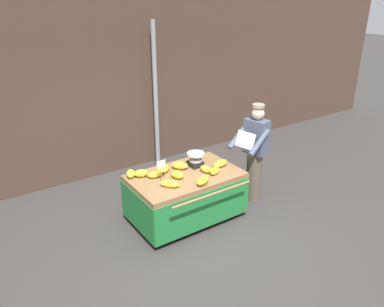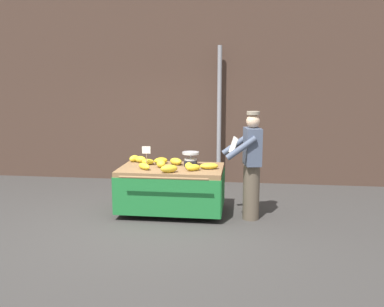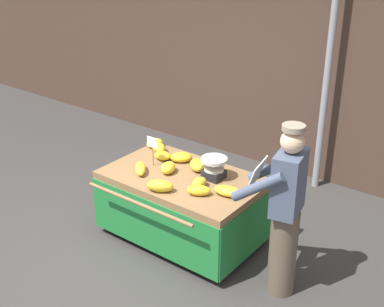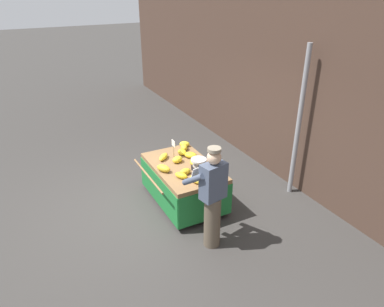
{
  "view_description": "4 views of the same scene",
  "coord_description": "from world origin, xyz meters",
  "px_view_note": "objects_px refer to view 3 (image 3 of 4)",
  "views": [
    {
      "loc": [
        -2.58,
        -3.64,
        3.35
      ],
      "look_at": [
        0.43,
        0.8,
        1.05
      ],
      "focal_mm": 35.17,
      "sensor_mm": 36.0,
      "label": 1
    },
    {
      "loc": [
        1.4,
        -5.77,
        2.15
      ],
      "look_at": [
        0.58,
        0.75,
        1.01
      ],
      "focal_mm": 38.19,
      "sensor_mm": 36.0,
      "label": 2
    },
    {
      "loc": [
        3.27,
        -3.1,
        3.26
      ],
      "look_at": [
        0.4,
        0.66,
        1.09
      ],
      "focal_mm": 47.71,
      "sensor_mm": 36.0,
      "label": 3
    },
    {
      "loc": [
        5.42,
        -1.81,
        3.85
      ],
      "look_at": [
        0.48,
        0.75,
        1.12
      ],
      "focal_mm": 33.32,
      "sensor_mm": 36.0,
      "label": 4
    }
  ],
  "objects_px": {
    "banana_bunch_0": "(159,148)",
    "banana_bunch_10": "(199,190)",
    "street_pole": "(327,82)",
    "banana_bunch_3": "(199,183)",
    "banana_cart": "(183,193)",
    "banana_bunch_2": "(228,191)",
    "banana_bunch_6": "(197,165)",
    "vendor_person": "(284,212)",
    "banana_bunch_9": "(168,168)",
    "banana_bunch_4": "(163,155)",
    "weighing_scale": "(214,168)",
    "banana_bunch_5": "(181,157)",
    "banana_bunch_1": "(155,143)",
    "price_sign": "(152,145)",
    "banana_bunch_7": "(141,169)",
    "banana_bunch_8": "(160,186)"
  },
  "relations": [
    {
      "from": "banana_bunch_4",
      "to": "banana_bunch_9",
      "type": "bearing_deg",
      "value": -39.92
    },
    {
      "from": "banana_bunch_4",
      "to": "weighing_scale",
      "type": "bearing_deg",
      "value": -2.67
    },
    {
      "from": "banana_cart",
      "to": "banana_bunch_4",
      "type": "relative_size",
      "value": 8.12
    },
    {
      "from": "street_pole",
      "to": "banana_bunch_5",
      "type": "bearing_deg",
      "value": -116.34
    },
    {
      "from": "banana_bunch_0",
      "to": "banana_bunch_5",
      "type": "xyz_separation_m",
      "value": [
        0.37,
        -0.04,
        -0.0
      ]
    },
    {
      "from": "banana_bunch_4",
      "to": "banana_bunch_7",
      "type": "bearing_deg",
      "value": -84.93
    },
    {
      "from": "banana_cart",
      "to": "vendor_person",
      "type": "bearing_deg",
      "value": -6.58
    },
    {
      "from": "price_sign",
      "to": "banana_bunch_6",
      "type": "xyz_separation_m",
      "value": [
        0.46,
        0.21,
        -0.19
      ]
    },
    {
      "from": "banana_bunch_6",
      "to": "vendor_person",
      "type": "height_order",
      "value": "vendor_person"
    },
    {
      "from": "street_pole",
      "to": "banana_bunch_7",
      "type": "distance_m",
      "value": 2.58
    },
    {
      "from": "banana_cart",
      "to": "banana_bunch_2",
      "type": "bearing_deg",
      "value": -6.08
    },
    {
      "from": "banana_bunch_7",
      "to": "banana_bunch_9",
      "type": "distance_m",
      "value": 0.3
    },
    {
      "from": "banana_bunch_4",
      "to": "banana_bunch_7",
      "type": "xyz_separation_m",
      "value": [
        0.04,
        -0.41,
        0.01
      ]
    },
    {
      "from": "banana_bunch_3",
      "to": "banana_bunch_4",
      "type": "distance_m",
      "value": 0.8
    },
    {
      "from": "banana_bunch_0",
      "to": "banana_bunch_2",
      "type": "bearing_deg",
      "value": -17.12
    },
    {
      "from": "banana_bunch_3",
      "to": "banana_bunch_8",
      "type": "bearing_deg",
      "value": -131.53
    },
    {
      "from": "banana_bunch_0",
      "to": "banana_bunch_10",
      "type": "bearing_deg",
      "value": -28.79
    },
    {
      "from": "weighing_scale",
      "to": "banana_bunch_1",
      "type": "height_order",
      "value": "weighing_scale"
    },
    {
      "from": "banana_bunch_3",
      "to": "vendor_person",
      "type": "distance_m",
      "value": 0.99
    },
    {
      "from": "banana_bunch_1",
      "to": "banana_bunch_3",
      "type": "relative_size",
      "value": 1.02
    },
    {
      "from": "vendor_person",
      "to": "banana_bunch_6",
      "type": "bearing_deg",
      "value": 163.9
    },
    {
      "from": "banana_bunch_9",
      "to": "vendor_person",
      "type": "xyz_separation_m",
      "value": [
        1.46,
        -0.11,
        0.04
      ]
    },
    {
      "from": "banana_bunch_2",
      "to": "banana_bunch_10",
      "type": "height_order",
      "value": "banana_bunch_10"
    },
    {
      "from": "price_sign",
      "to": "banana_bunch_2",
      "type": "bearing_deg",
      "value": -3.53
    },
    {
      "from": "banana_bunch_6",
      "to": "banana_bunch_10",
      "type": "bearing_deg",
      "value": -51.82
    },
    {
      "from": "price_sign",
      "to": "banana_bunch_4",
      "type": "bearing_deg",
      "value": 96.85
    },
    {
      "from": "banana_cart",
      "to": "weighing_scale",
      "type": "distance_m",
      "value": 0.47
    },
    {
      "from": "banana_bunch_0",
      "to": "banana_bunch_1",
      "type": "xyz_separation_m",
      "value": [
        -0.13,
        0.08,
        -0.0
      ]
    },
    {
      "from": "street_pole",
      "to": "banana_bunch_3",
      "type": "height_order",
      "value": "street_pole"
    },
    {
      "from": "weighing_scale",
      "to": "banana_bunch_9",
      "type": "distance_m",
      "value": 0.51
    },
    {
      "from": "banana_bunch_0",
      "to": "banana_bunch_3",
      "type": "bearing_deg",
      "value": -24.92
    },
    {
      "from": "banana_cart",
      "to": "banana_bunch_2",
      "type": "height_order",
      "value": "banana_bunch_2"
    },
    {
      "from": "price_sign",
      "to": "vendor_person",
      "type": "height_order",
      "value": "vendor_person"
    },
    {
      "from": "weighing_scale",
      "to": "banana_bunch_3",
      "type": "bearing_deg",
      "value": -89.55
    },
    {
      "from": "banana_bunch_1",
      "to": "banana_bunch_7",
      "type": "relative_size",
      "value": 0.7
    },
    {
      "from": "street_pole",
      "to": "banana_bunch_4",
      "type": "height_order",
      "value": "street_pole"
    },
    {
      "from": "banana_bunch_4",
      "to": "banana_bunch_10",
      "type": "distance_m",
      "value": 0.93
    },
    {
      "from": "banana_bunch_7",
      "to": "banana_bunch_9",
      "type": "height_order",
      "value": "banana_bunch_9"
    },
    {
      "from": "banana_bunch_7",
      "to": "price_sign",
      "type": "bearing_deg",
      "value": 93.49
    },
    {
      "from": "price_sign",
      "to": "banana_bunch_7",
      "type": "height_order",
      "value": "price_sign"
    },
    {
      "from": "banana_bunch_2",
      "to": "banana_bunch_5",
      "type": "distance_m",
      "value": 0.92
    },
    {
      "from": "banana_bunch_7",
      "to": "banana_bunch_10",
      "type": "relative_size",
      "value": 1.24
    },
    {
      "from": "banana_bunch_5",
      "to": "vendor_person",
      "type": "relative_size",
      "value": 0.14
    },
    {
      "from": "banana_bunch_3",
      "to": "banana_bunch_9",
      "type": "distance_m",
      "value": 0.47
    },
    {
      "from": "banana_bunch_10",
      "to": "banana_bunch_3",
      "type": "bearing_deg",
      "value": 125.21
    },
    {
      "from": "banana_bunch_0",
      "to": "banana_bunch_8",
      "type": "xyz_separation_m",
      "value": [
        0.63,
        -0.72,
        0.0
      ]
    },
    {
      "from": "banana_bunch_0",
      "to": "banana_bunch_2",
      "type": "distance_m",
      "value": 1.28
    },
    {
      "from": "weighing_scale",
      "to": "price_sign",
      "type": "bearing_deg",
      "value": -167.63
    },
    {
      "from": "banana_bunch_4",
      "to": "banana_bunch_8",
      "type": "distance_m",
      "value": 0.76
    },
    {
      "from": "street_pole",
      "to": "price_sign",
      "type": "height_order",
      "value": "street_pole"
    }
  ]
}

